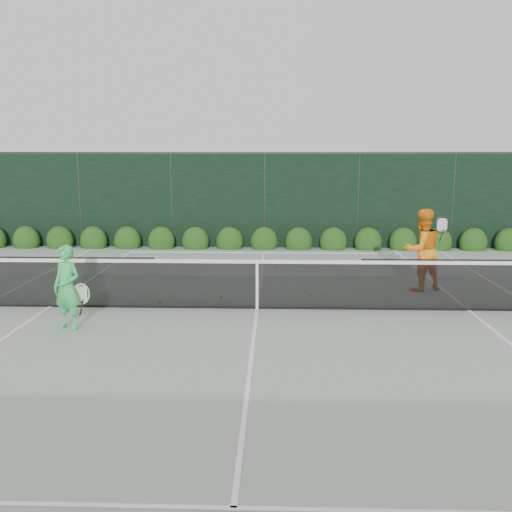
{
  "coord_description": "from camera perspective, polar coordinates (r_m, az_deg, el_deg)",
  "views": [
    {
      "loc": [
        0.34,
        -10.81,
        3.0
      ],
      "look_at": [
        -0.03,
        0.3,
        1.0
      ],
      "focal_mm": 40.0,
      "sensor_mm": 36.0,
      "label": 1
    }
  ],
  "objects": [
    {
      "name": "ground",
      "position": [
        11.23,
        0.11,
        -5.3
      ],
      "size": [
        80.0,
        80.0,
        0.0
      ],
      "primitive_type": "plane",
      "color": "gray",
      "rests_on": "ground"
    },
    {
      "name": "tennis_net",
      "position": [
        11.1,
        -0.02,
        -2.66
      ],
      "size": [
        12.9,
        0.1,
        1.07
      ],
      "color": "black",
      "rests_on": "ground"
    },
    {
      "name": "player_woman",
      "position": [
        10.32,
        -18.37,
        -3.02
      ],
      "size": [
        0.66,
        0.54,
        1.47
      ],
      "rotation": [
        0.0,
        0.0,
        -0.41
      ],
      "color": "#3AC65D",
      "rests_on": "ground"
    },
    {
      "name": "player_man",
      "position": [
        13.1,
        16.27,
        0.6
      ],
      "size": [
        1.06,
        0.94,
        1.81
      ],
      "rotation": [
        0.0,
        0.0,
        3.49
      ],
      "color": "orange",
      "rests_on": "ground"
    },
    {
      "name": "court_lines",
      "position": [
        11.23,
        0.11,
        -5.27
      ],
      "size": [
        11.03,
        23.83,
        0.01
      ],
      "color": "white",
      "rests_on": "ground"
    },
    {
      "name": "windscreen_fence",
      "position": [
        8.25,
        -0.48,
        -0.19
      ],
      "size": [
        32.0,
        21.07,
        3.06
      ],
      "color": "black",
      "rests_on": "ground"
    },
    {
      "name": "hedge_row",
      "position": [
        18.18,
        0.82,
        1.46
      ],
      "size": [
        31.66,
        0.65,
        0.94
      ],
      "color": "#13340E",
      "rests_on": "ground"
    },
    {
      "name": "tennis_balls",
      "position": [
        11.69,
        2.09,
        -4.51
      ],
      "size": [
        3.86,
        1.1,
        0.07
      ],
      "color": "#CEF336",
      "rests_on": "ground"
    }
  ]
}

